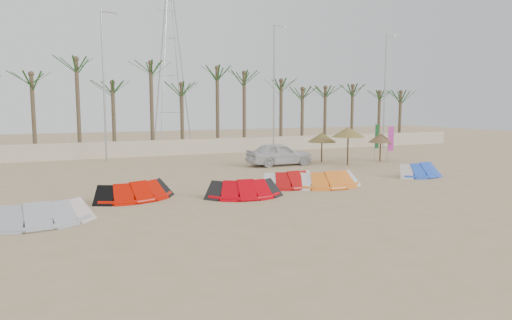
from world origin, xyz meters
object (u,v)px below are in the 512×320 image
kite_red_left (134,189)px  kite_red_mid (242,187)px  kite_grey (37,212)px  parasol_left (322,137)px  car (279,154)px  parasol_mid (348,132)px  kite_orange (325,178)px  kite_red_right (288,179)px  parasol_right (381,138)px  kite_blue (418,169)px

kite_red_left → kite_red_mid: size_ratio=1.09×
kite_grey → parasol_left: 21.76m
car → parasol_mid: bearing=-113.5°
kite_grey → kite_orange: bearing=9.4°
kite_red_right → parasol_mid: (7.86, 5.90, 1.89)m
kite_red_right → parasol_right: bearing=30.7°
kite_orange → parasol_right: (9.61, 7.42, 1.34)m
kite_grey → kite_blue: (20.23, 2.90, -0.00)m
kite_red_mid → kite_blue: same height
kite_orange → car: (1.65, 8.41, 0.37)m
kite_grey → parasol_mid: 21.39m
kite_grey → kite_blue: 20.44m
kite_grey → parasol_left: size_ratio=1.74×
kite_red_mid → car: size_ratio=0.77×
kite_orange → kite_blue: (6.87, 0.69, -0.00)m
kite_blue → kite_red_left: bearing=179.6°
kite_red_mid → kite_red_right: bearing=23.3°
kite_red_mid → parasol_right: (14.57, 8.13, 1.34)m
kite_grey → parasol_right: bearing=22.7°
kite_grey → parasol_right: parasol_right is taller
parasol_left → car: (-3.70, -0.38, -1.03)m
kite_red_left → car: 13.51m
kite_red_left → parasol_left: 16.93m
kite_red_mid → kite_blue: size_ratio=1.09×
kite_red_left → kite_orange: (9.50, -0.79, 0.00)m
kite_red_left → parasol_mid: size_ratio=1.46×
kite_red_mid → car: (6.61, 9.12, 0.37)m
kite_red_mid → kite_orange: (4.95, 0.70, 0.00)m
kite_red_right → kite_orange: size_ratio=0.88×
kite_red_left → kite_blue: 16.37m
kite_red_mid → kite_blue: (11.82, 1.40, -0.00)m
kite_blue → parasol_mid: size_ratio=1.23×
kite_red_right → car: size_ratio=0.70×
kite_red_right → kite_orange: (1.80, -0.66, 0.00)m
parasol_right → kite_red_right: bearing=-149.3°
kite_red_left → kite_red_right: 7.71m
kite_grey → car: size_ratio=0.82×
parasol_mid → kite_grey: bearing=-155.7°
parasol_left → parasol_mid: bearing=-72.5°
kite_orange → car: 8.58m
parasol_mid → kite_blue: bearing=-82.2°
kite_orange → parasol_mid: 9.12m
parasol_left → parasol_right: size_ratio=1.03×
kite_red_left → kite_red_right: (7.70, -0.14, -0.00)m
kite_red_left → kite_orange: 9.54m
kite_red_right → parasol_right: 13.33m
kite_orange → parasol_mid: bearing=47.2°
kite_red_left → kite_orange: bearing=-4.8°
kite_orange → parasol_right: size_ratio=1.74×
kite_grey → kite_red_left: same height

